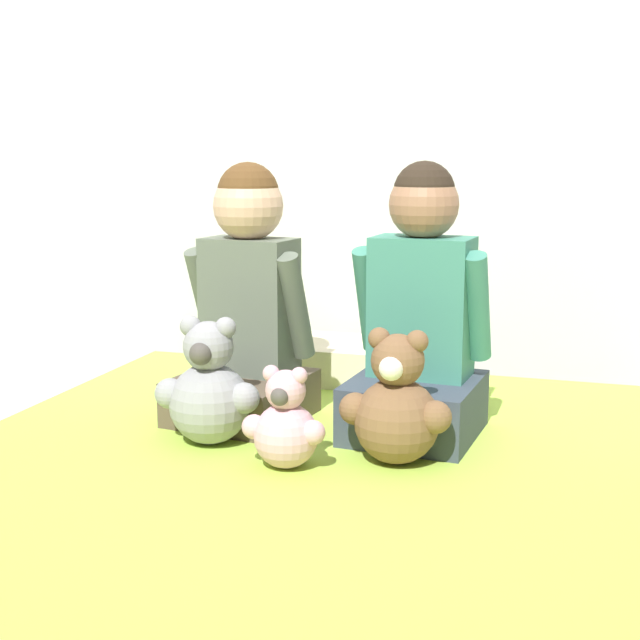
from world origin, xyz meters
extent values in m
cube|color=silver|center=(0.00, 1.10, 1.25)|extent=(8.00, 0.06, 2.50)
cube|color=#997F60|center=(0.00, 0.00, 0.13)|extent=(1.63, 1.97, 0.26)
cube|color=white|center=(0.00, 0.00, 0.36)|extent=(1.60, 1.93, 0.19)
cube|color=#A8D147|center=(0.00, 0.00, 0.47)|extent=(1.62, 1.95, 0.03)
cube|color=brown|center=(-0.22, 0.33, 0.54)|extent=(0.34, 0.36, 0.11)
cube|color=#5B6656|center=(-0.22, 0.38, 0.77)|extent=(0.25, 0.16, 0.35)
sphere|color=#DBAD89|center=(-0.22, 0.38, 1.02)|extent=(0.18, 0.18, 0.18)
sphere|color=brown|center=(-0.22, 0.38, 1.05)|extent=(0.16, 0.16, 0.16)
cylinder|color=#5B6656|center=(-0.35, 0.40, 0.78)|extent=(0.08, 0.15, 0.28)
cylinder|color=#5B6656|center=(-0.09, 0.36, 0.78)|extent=(0.08, 0.15, 0.28)
cube|color=#384251|center=(0.22, 0.33, 0.55)|extent=(0.32, 0.35, 0.14)
cube|color=#3D8470|center=(0.23, 0.38, 0.79)|extent=(0.25, 0.16, 0.34)
sphere|color=#9E7051|center=(0.23, 0.38, 1.03)|extent=(0.17, 0.17, 0.17)
sphere|color=#2D2319|center=(0.23, 0.38, 1.06)|extent=(0.15, 0.15, 0.15)
cylinder|color=#3D8470|center=(0.09, 0.39, 0.80)|extent=(0.07, 0.15, 0.27)
cylinder|color=#3D8470|center=(0.36, 0.37, 0.80)|extent=(0.07, 0.15, 0.27)
sphere|color=#939399|center=(-0.22, 0.13, 0.58)|extent=(0.19, 0.19, 0.19)
sphere|color=#939399|center=(-0.22, 0.13, 0.71)|extent=(0.12, 0.12, 0.12)
sphere|color=#4C4742|center=(-0.22, 0.08, 0.71)|extent=(0.05, 0.05, 0.05)
sphere|color=#939399|center=(-0.27, 0.13, 0.76)|extent=(0.05, 0.05, 0.05)
sphere|color=#939399|center=(-0.18, 0.14, 0.76)|extent=(0.05, 0.05, 0.05)
sphere|color=#939399|center=(-0.31, 0.11, 0.60)|extent=(0.07, 0.07, 0.07)
sphere|color=#939399|center=(-0.13, 0.12, 0.60)|extent=(0.07, 0.07, 0.07)
sphere|color=brown|center=(0.22, 0.13, 0.58)|extent=(0.19, 0.19, 0.19)
sphere|color=brown|center=(0.22, 0.13, 0.71)|extent=(0.12, 0.12, 0.12)
sphere|color=white|center=(0.22, 0.08, 0.71)|extent=(0.05, 0.05, 0.05)
sphere|color=brown|center=(0.18, 0.13, 0.76)|extent=(0.05, 0.05, 0.05)
sphere|color=brown|center=(0.26, 0.13, 0.76)|extent=(0.05, 0.05, 0.05)
sphere|color=brown|center=(0.13, 0.12, 0.60)|extent=(0.07, 0.07, 0.07)
sphere|color=brown|center=(0.31, 0.11, 0.60)|extent=(0.07, 0.07, 0.07)
sphere|color=#DBA3B2|center=(0.00, 0.03, 0.55)|extent=(0.14, 0.14, 0.14)
sphere|color=#DBA3B2|center=(0.00, 0.03, 0.66)|extent=(0.09, 0.09, 0.09)
sphere|color=#4C4742|center=(0.00, -0.01, 0.65)|extent=(0.04, 0.04, 0.04)
sphere|color=#DBA3B2|center=(-0.03, 0.03, 0.69)|extent=(0.04, 0.04, 0.04)
sphere|color=#DBA3B2|center=(0.03, 0.03, 0.69)|extent=(0.04, 0.04, 0.04)
sphere|color=#DBA3B2|center=(-0.07, 0.02, 0.57)|extent=(0.05, 0.05, 0.05)
sphere|color=#DBA3B2|center=(0.07, 0.02, 0.57)|extent=(0.05, 0.05, 0.05)
cube|color=beige|center=(0.00, 0.81, 0.54)|extent=(0.46, 0.29, 0.11)
camera|label=1|loc=(0.61, -1.71, 1.16)|focal=50.00mm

